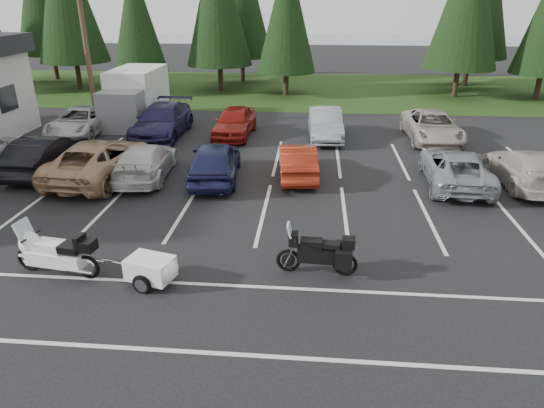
{
  "coord_description": "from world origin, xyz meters",
  "views": [
    {
      "loc": [
        2.05,
        -13.7,
        6.72
      ],
      "look_at": [
        0.91,
        -0.5,
        0.97
      ],
      "focal_mm": 32.0,
      "sensor_mm": 36.0,
      "label": 1
    }
  ],
  "objects_px": {
    "utility_pole": "(85,36)",
    "car_far_0": "(81,121)",
    "car_near_1": "(46,154)",
    "car_near_4": "(215,161)",
    "touring_motorcycle": "(55,249)",
    "box_truck": "(132,98)",
    "car_near_2": "(100,159)",
    "car_far_1": "(162,121)",
    "car_far_3": "(325,124)",
    "car_near_6": "(456,168)",
    "car_far_4": "(432,126)",
    "cargo_trailer": "(151,271)",
    "adventure_motorcycle": "(317,249)",
    "car_near_5": "(297,160)",
    "car_far_2": "(235,122)",
    "car_near_3": "(145,161)",
    "car_near_7": "(524,168)"
  },
  "relations": [
    {
      "from": "car_near_7",
      "to": "car_near_5",
      "type": "bearing_deg",
      "value": -1.67
    },
    {
      "from": "car_far_1",
      "to": "car_near_1",
      "type": "bearing_deg",
      "value": -118.16
    },
    {
      "from": "car_near_7",
      "to": "touring_motorcycle",
      "type": "relative_size",
      "value": 1.75
    },
    {
      "from": "car_near_2",
      "to": "car_far_4",
      "type": "relative_size",
      "value": 1.09
    },
    {
      "from": "utility_pole",
      "to": "car_far_1",
      "type": "relative_size",
      "value": 1.63
    },
    {
      "from": "car_near_5",
      "to": "touring_motorcycle",
      "type": "height_order",
      "value": "touring_motorcycle"
    },
    {
      "from": "car_near_1",
      "to": "car_far_1",
      "type": "height_order",
      "value": "car_far_1"
    },
    {
      "from": "adventure_motorcycle",
      "to": "utility_pole",
      "type": "bearing_deg",
      "value": 133.16
    },
    {
      "from": "adventure_motorcycle",
      "to": "touring_motorcycle",
      "type": "bearing_deg",
      "value": -171.28
    },
    {
      "from": "car_near_5",
      "to": "car_far_4",
      "type": "height_order",
      "value": "car_far_4"
    },
    {
      "from": "car_far_4",
      "to": "touring_motorcycle",
      "type": "relative_size",
      "value": 1.93
    },
    {
      "from": "car_near_3",
      "to": "touring_motorcycle",
      "type": "bearing_deg",
      "value": 86.16
    },
    {
      "from": "cargo_trailer",
      "to": "car_far_2",
      "type": "bearing_deg",
      "value": 105.7
    },
    {
      "from": "car_far_2",
      "to": "car_near_4",
      "type": "bearing_deg",
      "value": -84.94
    },
    {
      "from": "car_near_1",
      "to": "car_far_4",
      "type": "xyz_separation_m",
      "value": [
        16.62,
        6.14,
        -0.05
      ]
    },
    {
      "from": "box_truck",
      "to": "car_far_4",
      "type": "xyz_separation_m",
      "value": [
        15.91,
        -2.12,
        -0.74
      ]
    },
    {
      "from": "car_far_0",
      "to": "cargo_trailer",
      "type": "bearing_deg",
      "value": -60.15
    },
    {
      "from": "car_near_6",
      "to": "car_far_0",
      "type": "height_order",
      "value": "car_far_0"
    },
    {
      "from": "box_truck",
      "to": "touring_motorcycle",
      "type": "xyz_separation_m",
      "value": [
        3.59,
        -15.84,
        -0.71
      ]
    },
    {
      "from": "car_far_0",
      "to": "car_far_3",
      "type": "distance_m",
      "value": 12.59
    },
    {
      "from": "box_truck",
      "to": "car_near_6",
      "type": "height_order",
      "value": "box_truck"
    },
    {
      "from": "car_near_5",
      "to": "car_far_3",
      "type": "relative_size",
      "value": 0.9
    },
    {
      "from": "car_near_3",
      "to": "car_near_5",
      "type": "relative_size",
      "value": 1.15
    },
    {
      "from": "car_near_4",
      "to": "touring_motorcycle",
      "type": "bearing_deg",
      "value": 64.83
    },
    {
      "from": "cargo_trailer",
      "to": "adventure_motorcycle",
      "type": "distance_m",
      "value": 4.23
    },
    {
      "from": "car_far_0",
      "to": "car_near_5",
      "type": "bearing_deg",
      "value": -26.05
    },
    {
      "from": "adventure_motorcycle",
      "to": "car_near_7",
      "type": "bearing_deg",
      "value": 45.75
    },
    {
      "from": "car_near_4",
      "to": "car_far_1",
      "type": "height_order",
      "value": "car_far_1"
    },
    {
      "from": "utility_pole",
      "to": "car_far_0",
      "type": "distance_m",
      "value": 4.49
    },
    {
      "from": "car_far_0",
      "to": "car_far_3",
      "type": "xyz_separation_m",
      "value": [
        12.58,
        0.4,
        0.05
      ]
    },
    {
      "from": "box_truck",
      "to": "car_near_2",
      "type": "height_order",
      "value": "box_truck"
    },
    {
      "from": "car_near_6",
      "to": "cargo_trailer",
      "type": "height_order",
      "value": "car_near_6"
    },
    {
      "from": "car_near_1",
      "to": "car_near_2",
      "type": "xyz_separation_m",
      "value": [
        2.45,
        -0.49,
        0.01
      ]
    },
    {
      "from": "car_near_1",
      "to": "car_near_4",
      "type": "xyz_separation_m",
      "value": [
        6.99,
        -0.29,
        0.0
      ]
    },
    {
      "from": "car_near_5",
      "to": "car_far_0",
      "type": "relative_size",
      "value": 0.81
    },
    {
      "from": "box_truck",
      "to": "car_near_3",
      "type": "relative_size",
      "value": 1.21
    },
    {
      "from": "utility_pole",
      "to": "car_near_6",
      "type": "distance_m",
      "value": 19.56
    },
    {
      "from": "car_near_2",
      "to": "car_near_7",
      "type": "xyz_separation_m",
      "value": [
        16.35,
        0.68,
        -0.1
      ]
    },
    {
      "from": "car_near_2",
      "to": "cargo_trailer",
      "type": "height_order",
      "value": "car_near_2"
    },
    {
      "from": "car_near_3",
      "to": "car_near_5",
      "type": "distance_m",
      "value": 6.01
    },
    {
      "from": "car_far_0",
      "to": "car_near_1",
      "type": "bearing_deg",
      "value": -78.89
    },
    {
      "from": "car_far_1",
      "to": "car_far_3",
      "type": "height_order",
      "value": "car_far_1"
    },
    {
      "from": "car_near_1",
      "to": "car_near_4",
      "type": "relative_size",
      "value": 1.03
    },
    {
      "from": "car_near_4",
      "to": "cargo_trailer",
      "type": "distance_m",
      "value": 7.55
    },
    {
      "from": "utility_pole",
      "to": "car_far_1",
      "type": "xyz_separation_m",
      "value": [
        4.38,
        -2.03,
        -3.9
      ]
    },
    {
      "from": "car_near_6",
      "to": "car_far_1",
      "type": "distance_m",
      "value": 14.31
    },
    {
      "from": "car_near_3",
      "to": "car_near_4",
      "type": "relative_size",
      "value": 1.02
    },
    {
      "from": "car_near_5",
      "to": "car_far_2",
      "type": "distance_m",
      "value": 6.66
    },
    {
      "from": "car_near_1",
      "to": "touring_motorcycle",
      "type": "bearing_deg",
      "value": 119.59
    },
    {
      "from": "car_far_3",
      "to": "cargo_trailer",
      "type": "distance_m",
      "value": 14.67
    }
  ]
}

